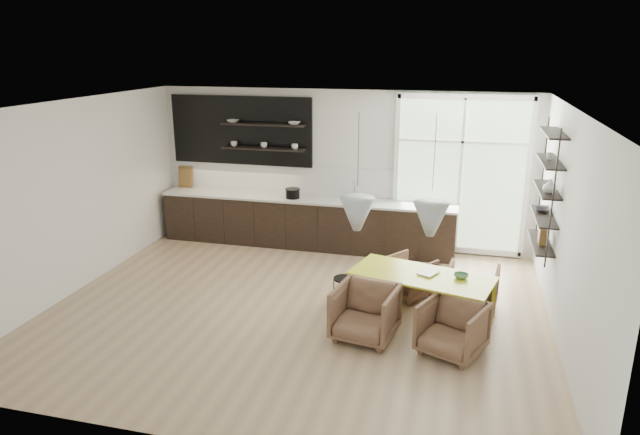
{
  "coord_description": "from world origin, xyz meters",
  "views": [
    {
      "loc": [
        2.17,
        -7.18,
        3.66
      ],
      "look_at": [
        0.2,
        0.6,
        1.22
      ],
      "focal_mm": 32.0,
      "sensor_mm": 36.0,
      "label": 1
    }
  ],
  "objects_px": {
    "armchair_back_right": "(472,289)",
    "armchair_front_right": "(452,328)",
    "armchair_back_left": "(409,276)",
    "wire_stool": "(344,288)",
    "dining_table": "(422,278)",
    "armchair_front_left": "(365,313)"
  },
  "relations": [
    {
      "from": "armchair_front_right",
      "to": "wire_stool",
      "type": "height_order",
      "value": "armchair_front_right"
    },
    {
      "from": "armchair_back_left",
      "to": "armchair_back_right",
      "type": "xyz_separation_m",
      "value": [
        0.92,
        -0.29,
        0.03
      ]
    },
    {
      "from": "armchair_front_left",
      "to": "wire_stool",
      "type": "bearing_deg",
      "value": 127.31
    },
    {
      "from": "armchair_back_right",
      "to": "armchair_front_right",
      "type": "height_order",
      "value": "armchair_front_right"
    },
    {
      "from": "armchair_front_left",
      "to": "armchair_back_right",
      "type": "bearing_deg",
      "value": 51.34
    },
    {
      "from": "armchair_back_left",
      "to": "armchair_back_right",
      "type": "bearing_deg",
      "value": -162.53
    },
    {
      "from": "armchair_front_right",
      "to": "wire_stool",
      "type": "bearing_deg",
      "value": 170.36
    },
    {
      "from": "dining_table",
      "to": "armchair_front_left",
      "type": "relative_size",
      "value": 2.59
    },
    {
      "from": "armchair_back_left",
      "to": "armchair_front_right",
      "type": "bearing_deg",
      "value": 148.26
    },
    {
      "from": "dining_table",
      "to": "armchair_back_left",
      "type": "distance_m",
      "value": 0.91
    },
    {
      "from": "armchair_front_left",
      "to": "wire_stool",
      "type": "distance_m",
      "value": 1.0
    },
    {
      "from": "armchair_back_left",
      "to": "armchair_front_left",
      "type": "height_order",
      "value": "armchair_front_left"
    },
    {
      "from": "wire_stool",
      "to": "dining_table",
      "type": "bearing_deg",
      "value": -11.44
    },
    {
      "from": "armchair_back_left",
      "to": "wire_stool",
      "type": "bearing_deg",
      "value": 68.61
    },
    {
      "from": "armchair_front_left",
      "to": "wire_stool",
      "type": "xyz_separation_m",
      "value": [
        -0.46,
        0.89,
        -0.08
      ]
    },
    {
      "from": "armchair_back_right",
      "to": "armchair_front_left",
      "type": "bearing_deg",
      "value": 48.45
    },
    {
      "from": "armchair_back_right",
      "to": "armchair_front_right",
      "type": "xyz_separation_m",
      "value": [
        -0.23,
        -1.3,
        0.01
      ]
    },
    {
      "from": "armchair_front_right",
      "to": "dining_table",
      "type": "bearing_deg",
      "value": 142.98
    },
    {
      "from": "dining_table",
      "to": "armchair_back_left",
      "type": "relative_size",
      "value": 3.05
    },
    {
      "from": "armchair_back_left",
      "to": "armchair_back_right",
      "type": "height_order",
      "value": "armchair_back_right"
    },
    {
      "from": "armchair_back_left",
      "to": "armchair_front_left",
      "type": "bearing_deg",
      "value": 109.19
    },
    {
      "from": "dining_table",
      "to": "armchair_back_right",
      "type": "bearing_deg",
      "value": 52.07
    }
  ]
}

